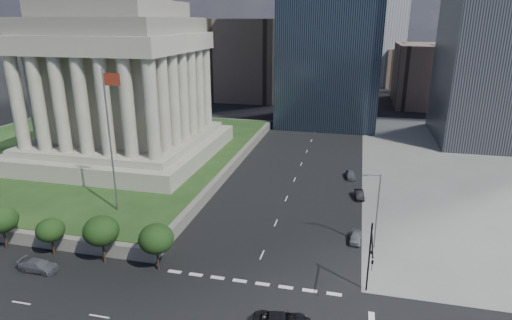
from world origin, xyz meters
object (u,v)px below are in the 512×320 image
(parked_sedan_mid, at_px, (359,195))
(parked_sedan_far, at_px, (351,174))
(war_memorial, at_px, (118,55))
(suv_grey, at_px, (38,266))
(flagpole, at_px, (111,134))
(street_lamp_north, at_px, (376,207))
(traffic_signal_ne, at_px, (370,256))
(parked_sedan_near, at_px, (355,237))

(parked_sedan_mid, bearing_deg, parked_sedan_far, 92.72)
(war_memorial, height_order, suv_grey, war_memorial)
(flagpole, distance_m, street_lamp_north, 35.95)
(traffic_signal_ne, bearing_deg, street_lamp_north, 85.81)
(war_memorial, bearing_deg, parked_sedan_far, 2.80)
(suv_grey, bearing_deg, flagpole, -10.27)
(war_memorial, relative_size, street_lamp_north, 3.90)
(traffic_signal_ne, xyz_separation_m, suv_grey, (-36.87, -3.16, -4.57))
(war_memorial, xyz_separation_m, suv_grey, (9.63, -37.46, -20.72))
(traffic_signal_ne, bearing_deg, suv_grey, -175.11)
(war_memorial, distance_m, traffic_signal_ne, 60.00)
(flagpole, relative_size, parked_sedan_near, 5.48)
(street_lamp_north, bearing_deg, traffic_signal_ne, -94.19)
(flagpole, distance_m, suv_grey, 18.50)
(war_memorial, bearing_deg, parked_sedan_mid, -8.77)
(war_memorial, height_order, street_lamp_north, war_memorial)
(flagpole, relative_size, suv_grey, 4.28)
(flagpole, bearing_deg, parked_sedan_far, 39.52)
(flagpole, xyz_separation_m, traffic_signal_ne, (34.33, -10.30, -7.86))
(flagpole, relative_size, parked_sedan_far, 4.96)
(parked_sedan_mid, bearing_deg, traffic_signal_ne, -95.30)
(suv_grey, distance_m, parked_sedan_near, 38.82)
(parked_sedan_far, bearing_deg, flagpole, -148.42)
(traffic_signal_ne, xyz_separation_m, parked_sedan_far, (-2.64, 36.45, -4.56))
(parked_sedan_near, bearing_deg, war_memorial, 156.59)
(flagpole, bearing_deg, street_lamp_north, 1.63)
(parked_sedan_near, relative_size, parked_sedan_mid, 0.97)
(parked_sedan_mid, xyz_separation_m, parked_sedan_far, (-1.64, 9.16, 0.07))
(flagpole, height_order, parked_sedan_mid, flagpole)
(war_memorial, bearing_deg, suv_grey, -75.58)
(parked_sedan_mid, bearing_deg, flagpole, -160.41)
(street_lamp_north, bearing_deg, parked_sedan_mid, 96.53)
(war_memorial, distance_m, parked_sedan_far, 48.56)
(war_memorial, xyz_separation_m, parked_sedan_far, (43.86, 2.14, -20.71))
(street_lamp_north, height_order, parked_sedan_near, street_lamp_north)
(flagpole, relative_size, street_lamp_north, 2.00)
(suv_grey, height_order, parked_sedan_mid, suv_grey)
(parked_sedan_mid, distance_m, parked_sedan_far, 9.31)
(war_memorial, bearing_deg, flagpole, -63.11)
(war_memorial, height_order, parked_sedan_near, war_memorial)
(flagpole, distance_m, traffic_signal_ne, 36.69)
(flagpole, xyz_separation_m, parked_sedan_near, (32.99, 2.19, -12.49))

